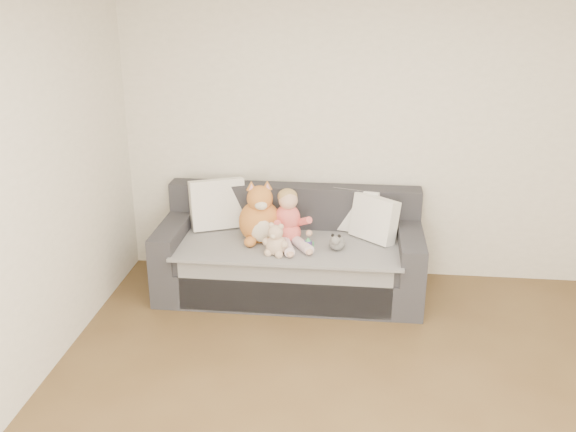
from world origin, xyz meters
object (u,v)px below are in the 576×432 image
Objects in this scene: sofa at (290,256)px; toddler at (289,221)px; plush_cat at (260,218)px; sippy_cup at (308,244)px; teddy_bear at (276,242)px.

sofa is 0.37m from toddler.
plush_cat is at bearing -166.69° from sofa.
sippy_cup is (0.17, -0.23, 0.22)m from sofa.
sofa is 20.41× the size of sippy_cup.
plush_cat reaches higher than teddy_bear.
plush_cat is (-0.25, -0.06, 0.36)m from sofa.
plush_cat reaches higher than sippy_cup.
teddy_bear is at bearing -155.15° from sippy_cup.
teddy_bear reaches higher than sippy_cup.
sofa is at bearing 126.46° from sippy_cup.
toddler is at bearing 141.01° from sippy_cup.
toddler is 0.87× the size of plush_cat.
teddy_bear is (-0.08, -0.25, -0.09)m from toddler.
toddler is at bearing 89.17° from teddy_bear.
plush_cat is (-0.24, 0.03, 0.00)m from toddler.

